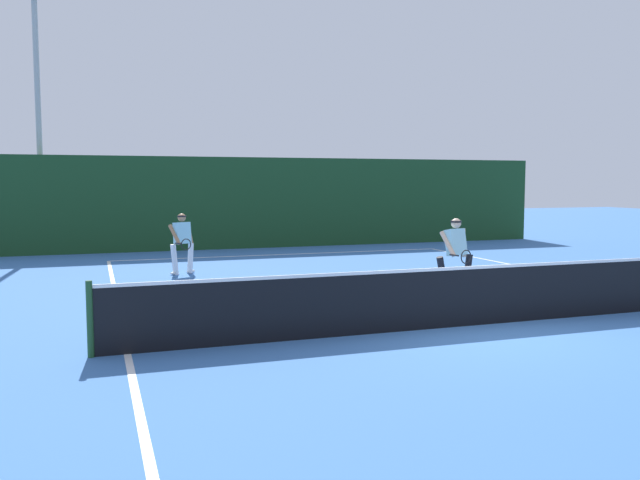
% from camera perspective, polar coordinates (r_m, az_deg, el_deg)
% --- Properties ---
extents(ground_plane, '(80.00, 80.00, 0.00)m').
position_cam_1_polar(ground_plane, '(11.21, 13.00, -7.30)').
color(ground_plane, '#3969AA').
extents(court_line_baseline_far, '(10.96, 0.10, 0.01)m').
position_cam_1_polar(court_line_baseline_far, '(21.46, -3.19, -1.26)').
color(court_line_baseline_far, white).
rests_on(court_line_baseline_far, ground_plane).
extents(court_line_sideline_left, '(0.10, 22.50, 0.01)m').
position_cam_1_polar(court_line_sideline_left, '(9.56, -16.47, -9.53)').
color(court_line_sideline_left, white).
rests_on(court_line_sideline_left, ground_plane).
extents(court_line_service, '(8.93, 0.10, 0.01)m').
position_cam_1_polar(court_line_service, '(16.78, 1.48, -3.04)').
color(court_line_service, white).
rests_on(court_line_service, ground_plane).
extents(court_line_centre, '(0.10, 6.40, 0.01)m').
position_cam_1_polar(court_line_centre, '(13.97, 5.98, -4.73)').
color(court_line_centre, white).
rests_on(court_line_centre, ground_plane).
extents(tennis_net, '(12.00, 0.09, 1.05)m').
position_cam_1_polar(tennis_net, '(11.11, 13.06, -4.72)').
color(tennis_net, '#1E4723').
rests_on(tennis_net, ground_plane).
extents(player_near, '(1.03, 0.89, 1.61)m').
position_cam_1_polar(player_near, '(14.33, 11.77, -1.01)').
color(player_near, black).
rests_on(player_near, ground_plane).
extents(player_far, '(0.72, 0.94, 1.58)m').
position_cam_1_polar(player_far, '(17.17, -11.94, -0.08)').
color(player_far, silver).
rests_on(player_far, ground_plane).
extents(tennis_ball, '(0.07, 0.07, 0.07)m').
position_cam_1_polar(tennis_ball, '(15.23, 4.61, -3.78)').
color(tennis_ball, '#D1E033').
rests_on(tennis_ball, ground_plane).
extents(tennis_ball_extra, '(0.07, 0.07, 0.07)m').
position_cam_1_polar(tennis_ball_extra, '(12.96, 13.16, -5.47)').
color(tennis_ball_extra, '#D1E033').
rests_on(tennis_ball_extra, ground_plane).
extents(back_fence_windscreen, '(22.15, 0.12, 3.25)m').
position_cam_1_polar(back_fence_windscreen, '(23.62, -4.80, 3.26)').
color(back_fence_windscreen, '#183E1F').
rests_on(back_fence_windscreen, ground_plane).
extents(light_pole, '(0.55, 0.44, 8.78)m').
position_cam_1_polar(light_pole, '(23.93, -23.45, 11.63)').
color(light_pole, '#9EA39E').
rests_on(light_pole, ground_plane).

